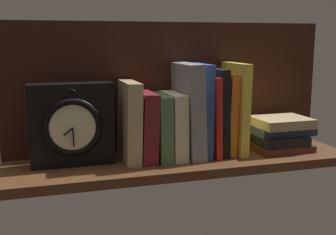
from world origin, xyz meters
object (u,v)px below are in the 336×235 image
object	(u,v)px
book_green_romantic	(160,127)
book_orange_pandolfini	(226,113)
book_stack_side	(280,134)
framed_clock	(72,125)
book_black_skeptic	(217,112)
book_maroon_dawkins	(145,126)
book_gray_chess	(188,110)
book_red_requiem	(209,115)
book_cream_twain	(174,125)
book_yellow_seinlanguage	(235,108)
book_tan_shortstories	(130,122)
book_blue_modern	(201,110)

from	to	relation	value
book_green_romantic	book_orange_pandolfini	distance (cm)	19.75
book_orange_pandolfini	book_stack_side	size ratio (longest dim) A/B	1.30
framed_clock	book_black_skeptic	bearing A→B (deg)	-0.24
book_maroon_dawkins	book_gray_chess	distance (cm)	12.93
book_red_requiem	book_stack_side	xyz separation A→B (cm)	(21.83, -2.41, -6.29)
book_cream_twain	framed_clock	bearing A→B (deg)	179.65
book_gray_chess	book_yellow_seinlanguage	size ratio (longest dim) A/B	1.01
book_tan_shortstories	framed_clock	xyz separation A→B (cm)	(-15.12, 0.17, -0.03)
book_tan_shortstories	book_maroon_dawkins	world-z (taller)	book_tan_shortstories
book_green_romantic	book_tan_shortstories	bearing A→B (deg)	180.00
book_cream_twain	book_gray_chess	distance (cm)	5.87
book_tan_shortstories	book_red_requiem	distance (cm)	22.77
framed_clock	book_maroon_dawkins	bearing A→B (deg)	-0.50
book_yellow_seinlanguage	book_blue_modern	bearing A→B (deg)	180.00
book_black_skeptic	book_yellow_seinlanguage	distance (cm)	5.66
book_tan_shortstories	book_stack_side	xyz separation A→B (cm)	(44.59, -2.41, -5.82)
book_gray_chess	book_black_skeptic	distance (cm)	8.53
book_gray_chess	book_stack_side	distance (cm)	29.18
book_green_romantic	book_cream_twain	world-z (taller)	book_cream_twain
book_maroon_dawkins	book_orange_pandolfini	bearing A→B (deg)	0.00
book_gray_chess	framed_clock	distance (cm)	31.86
book_tan_shortstories	book_green_romantic	world-z (taller)	book_tan_shortstories
book_tan_shortstories	book_black_skeptic	size ratio (longest dim) A/B	0.88
book_black_skeptic	book_cream_twain	bearing A→B (deg)	180.00
book_yellow_seinlanguage	book_stack_side	xyz separation A→B (cm)	(13.83, -2.41, -8.00)
book_gray_chess	book_orange_pandolfini	distance (cm)	11.41
book_cream_twain	book_gray_chess	world-z (taller)	book_gray_chess
book_red_requiem	book_blue_modern	bearing A→B (deg)	180.00
book_cream_twain	book_yellow_seinlanguage	size ratio (longest dim) A/B	0.70
book_tan_shortstories	book_green_romantic	size ratio (longest dim) A/B	1.21
book_black_skeptic	book_yellow_seinlanguage	world-z (taller)	book_yellow_seinlanguage
book_green_romantic	book_blue_modern	xyz separation A→B (cm)	(11.96, 0.00, 4.03)
book_yellow_seinlanguage	book_gray_chess	bearing A→B (deg)	180.00
book_tan_shortstories	book_blue_modern	world-z (taller)	book_blue_modern
book_tan_shortstories	book_green_romantic	bearing A→B (deg)	0.00
book_green_romantic	book_stack_side	world-z (taller)	book_green_romantic
book_blue_modern	book_stack_side	size ratio (longest dim) A/B	1.46
book_cream_twain	book_yellow_seinlanguage	xyz separation A→B (cm)	(18.39, 0.00, 3.92)
book_green_romantic	framed_clock	bearing A→B (deg)	179.59
book_black_skeptic	framed_clock	world-z (taller)	book_black_skeptic
book_red_requiem	book_stack_side	bearing A→B (deg)	-6.29
book_tan_shortstories	book_green_romantic	xyz separation A→B (cm)	(8.39, 0.00, -1.87)
book_blue_modern	book_black_skeptic	distance (cm)	4.85
book_black_skeptic	book_maroon_dawkins	bearing A→B (deg)	180.00
book_green_romantic	book_black_skeptic	distance (cm)	17.09
book_black_skeptic	framed_clock	xyz separation A→B (cm)	(-40.27, 0.17, -1.48)
book_blue_modern	book_tan_shortstories	bearing A→B (deg)	180.00
book_green_romantic	book_red_requiem	xyz separation A→B (cm)	(14.37, 0.00, 2.35)
book_cream_twain	book_orange_pandolfini	distance (cm)	15.80
book_cream_twain	book_stack_side	xyz separation A→B (cm)	(32.22, -2.41, -4.08)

